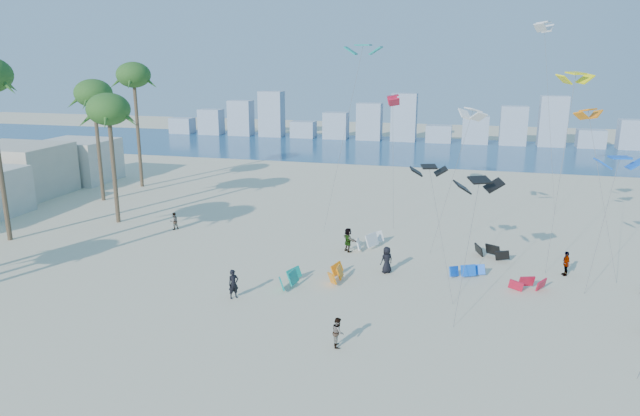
# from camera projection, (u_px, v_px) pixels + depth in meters

# --- Properties ---
(ground) EXTENTS (220.00, 220.00, 0.00)m
(ground) POSITION_uv_depth(u_px,v_px,m) (176.00, 377.00, 27.85)
(ground) COLOR beige
(ground) RESTS_ON ground
(ocean) EXTENTS (220.00, 220.00, 0.00)m
(ocean) POSITION_uv_depth(u_px,v_px,m) (388.00, 149.00, 95.27)
(ocean) COLOR navy
(ocean) RESTS_ON ground
(kitesurfer_near) EXTENTS (0.80, 0.81, 1.89)m
(kitesurfer_near) POSITION_uv_depth(u_px,v_px,m) (233.00, 284.00, 36.70)
(kitesurfer_near) COLOR black
(kitesurfer_near) RESTS_ON ground
(kitesurfer_mid) EXTENTS (0.82, 0.94, 1.62)m
(kitesurfer_mid) POSITION_uv_depth(u_px,v_px,m) (338.00, 332.00, 30.64)
(kitesurfer_mid) COLOR gray
(kitesurfer_mid) RESTS_ON ground
(kitesurfers_far) EXTENTS (37.11, 12.57, 1.91)m
(kitesurfers_far) POSITION_uv_depth(u_px,v_px,m) (419.00, 257.00, 41.70)
(kitesurfers_far) COLOR black
(kitesurfers_far) RESTS_ON ground
(grounded_kites) EXTENTS (17.12, 12.55, 1.08)m
(grounded_kites) POSITION_uv_depth(u_px,v_px,m) (404.00, 262.00, 41.90)
(grounded_kites) COLOR #0B8E81
(grounded_kites) RESTS_ON ground
(flying_kites) EXTENTS (24.10, 36.25, 18.56)m
(flying_kites) POSITION_uv_depth(u_px,v_px,m) (491.00, 95.00, 45.06)
(flying_kites) COLOR black
(flying_kites) RESTS_ON ground
(palm_row) EXTENTS (10.13, 44.80, 15.34)m
(palm_row) POSITION_uv_depth(u_px,v_px,m) (10.00, 100.00, 45.37)
(palm_row) COLOR brown
(palm_row) RESTS_ON ground
(distant_skyline) EXTENTS (85.00, 3.00, 8.40)m
(distant_skyline) POSITION_uv_depth(u_px,v_px,m) (389.00, 123.00, 104.14)
(distant_skyline) COLOR #9EADBF
(distant_skyline) RESTS_ON ground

